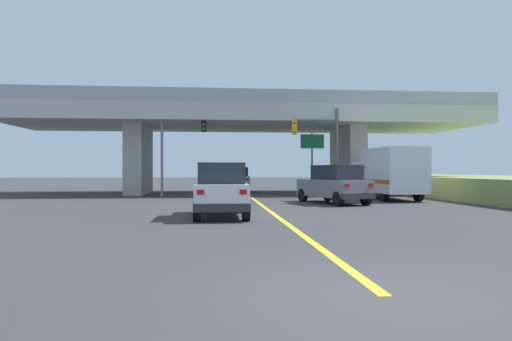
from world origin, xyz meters
TOP-DOWN VIEW (x-y plane):
  - ground at (0.00, 28.62)m, footprint 160.00×160.00m
  - overpass_bridge at (0.00, 28.62)m, footprint 34.42×9.76m
  - lane_divider_stripe at (0.00, 12.88)m, footprint 0.20×25.76m
  - suv_lead at (-2.11, 11.01)m, footprint 1.93×4.34m
  - suv_crossing at (3.91, 17.38)m, footprint 3.17×5.08m
  - box_truck at (8.10, 20.59)m, footprint 2.33×6.96m
  - sedan_oncoming at (-0.39, 33.06)m, footprint 1.93×4.68m
  - traffic_signal_nearside at (4.80, 23.64)m, footprint 3.14×0.36m
  - traffic_signal_farside at (-4.84, 24.36)m, footprint 2.99×0.36m
  - highway_sign at (4.53, 25.59)m, footprint 1.71×0.17m

SIDE VIEW (x-z plane):
  - ground at x=0.00m, z-range 0.00..0.00m
  - lane_divider_stripe at x=0.00m, z-range 0.00..0.01m
  - suv_lead at x=-2.11m, z-range 0.00..2.02m
  - suv_crossing at x=3.91m, z-range 0.00..2.02m
  - sedan_oncoming at x=-0.39m, z-range 0.00..2.02m
  - box_truck at x=8.10m, z-range 0.08..3.14m
  - highway_sign at x=4.53m, z-range 1.07..5.54m
  - traffic_signal_nearside at x=4.80m, z-range 0.73..6.64m
  - traffic_signal_farside at x=-4.84m, z-range 0.82..6.65m
  - overpass_bridge at x=0.00m, z-range 1.62..8.77m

